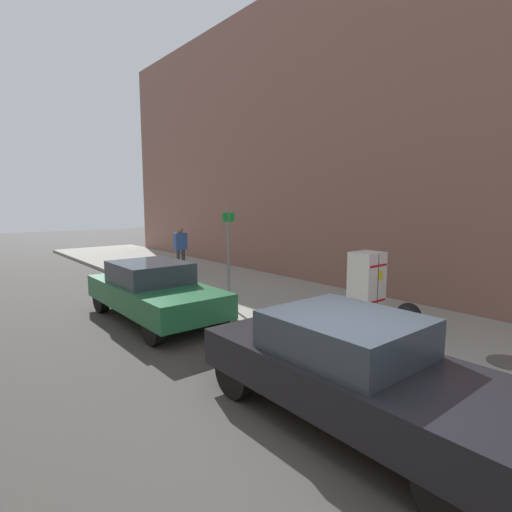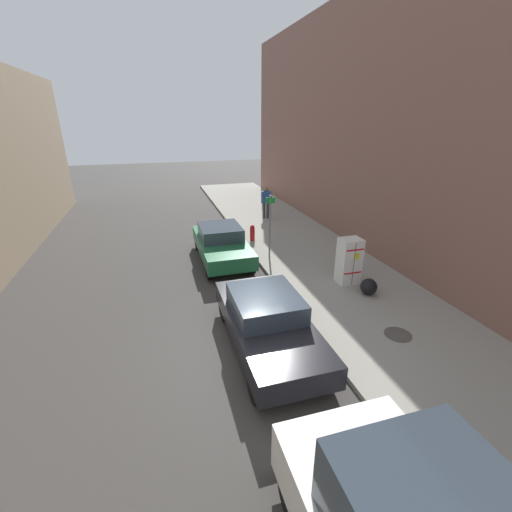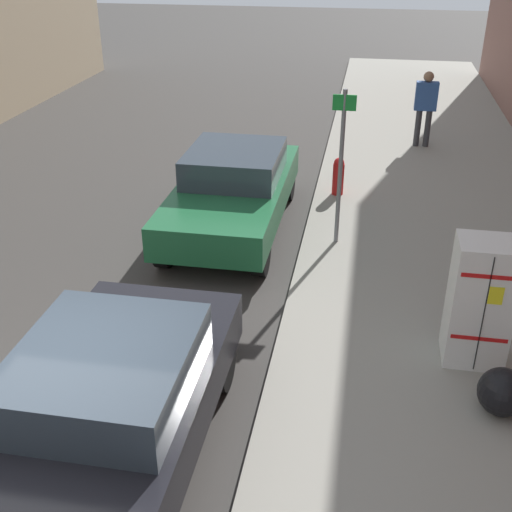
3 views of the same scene
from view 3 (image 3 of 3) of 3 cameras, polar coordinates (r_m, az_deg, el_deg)
name	(u,v)px [view 3 (image 3 of 3)]	position (r m, az deg, el deg)	size (l,w,h in m)	color
ground_plane	(75,467)	(7.05, -15.76, -17.63)	(80.00, 80.00, 0.00)	#383533
discarded_refrigerator	(480,302)	(8.00, 19.30, -3.88)	(0.71, 0.61, 1.58)	white
street_sign_post	(341,160)	(10.30, 7.56, 8.43)	(0.36, 0.07, 2.54)	slate
fire_hydrant	(338,176)	(12.67, 7.33, 7.10)	(0.22, 0.22, 0.74)	red
trash_bag	(503,392)	(7.53, 21.07, -11.22)	(0.53, 0.53, 0.53)	black
pedestrian_walking_far	(426,103)	(15.81, 14.84, 12.99)	(0.51, 0.23, 1.75)	#333338
parked_sedan_green	(233,189)	(11.30, -2.04, 5.96)	(1.80, 4.34, 1.41)	#1E6038
parked_sedan_dark	(103,417)	(6.41, -13.44, -13.72)	(1.82, 4.42, 1.41)	black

